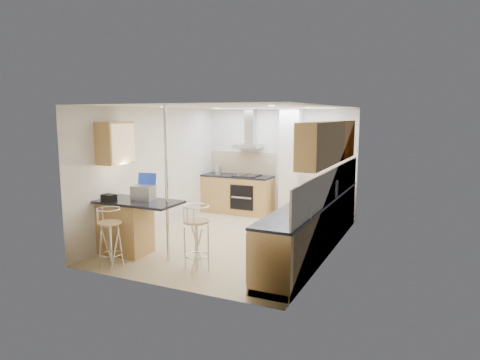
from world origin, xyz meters
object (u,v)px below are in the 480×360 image
at_px(bar_stool_end, 197,238).
at_px(bread_bin, 301,210).
at_px(bar_stool_near, 110,238).
at_px(microwave, 327,187).
at_px(laptop, 143,193).

bearing_deg(bar_stool_end, bread_bin, -60.74).
height_order(bar_stool_near, bar_stool_end, bar_stool_end).
xyz_separation_m(microwave, bar_stool_end, (-1.48, -2.11, -0.56)).
distance_m(laptop, bread_bin, 2.72).
bearing_deg(bread_bin, microwave, 69.03).
xyz_separation_m(microwave, bar_stool_near, (-2.76, -2.56, -0.60)).
height_order(laptop, bread_bin, laptop).
relative_size(bar_stool_near, bar_stool_end, 0.93).
bearing_deg(laptop, bar_stool_near, -104.89).
bearing_deg(bread_bin, laptop, 159.80).
xyz_separation_m(bar_stool_near, bread_bin, (2.79, 0.84, 0.53)).
relative_size(bar_stool_end, bread_bin, 3.04).
xyz_separation_m(bar_stool_end, bread_bin, (1.51, 0.39, 0.50)).
distance_m(laptop, bar_stool_end, 1.36).
bearing_deg(microwave, laptop, 110.26).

